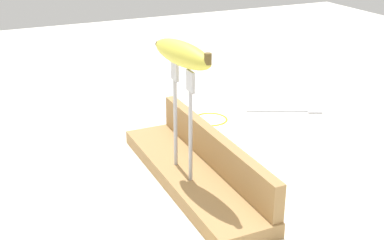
% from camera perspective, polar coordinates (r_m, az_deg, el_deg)
% --- Properties ---
extents(ground_plane, '(3.00, 3.00, 0.00)m').
position_cam_1_polar(ground_plane, '(0.98, 0.00, -6.92)').
color(ground_plane, white).
extents(wooden_board, '(0.44, 0.11, 0.03)m').
position_cam_1_polar(wooden_board, '(0.97, 0.00, -6.21)').
color(wooden_board, '#A87F4C').
rests_on(wooden_board, ground).
extents(board_backstop, '(0.43, 0.02, 0.07)m').
position_cam_1_polar(board_backstop, '(0.97, 2.51, -3.21)').
color(board_backstop, '#A87F4C').
rests_on(board_backstop, wooden_board).
extents(fork_stand_center, '(0.09, 0.01, 0.20)m').
position_cam_1_polar(fork_stand_center, '(0.91, -1.05, 1.01)').
color(fork_stand_center, '#B2B2B7').
rests_on(fork_stand_center, wooden_board).
extents(banana_raised_center, '(0.17, 0.06, 0.04)m').
position_cam_1_polar(banana_raised_center, '(0.87, -1.10, 7.33)').
color(banana_raised_center, '#DBD147').
rests_on(banana_raised_center, fork_stand_center).
extents(fork_fallen_near, '(0.10, 0.18, 0.01)m').
position_cam_1_polar(fork_fallen_near, '(1.33, 11.21, 1.04)').
color(fork_fallen_near, '#B2B2B7').
rests_on(fork_fallen_near, ground).
extents(wire_coil, '(0.08, 0.08, 0.00)m').
position_cam_1_polar(wire_coil, '(1.26, 2.04, 0.15)').
color(wire_coil, gold).
rests_on(wire_coil, ground).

